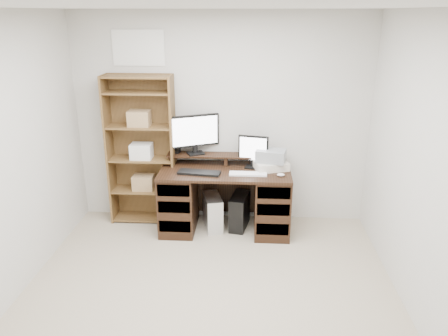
# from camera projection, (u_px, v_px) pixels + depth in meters

# --- Properties ---
(room) EXTENTS (3.54, 4.04, 2.54)m
(room) POSITION_uv_depth(u_px,v_px,m) (203.00, 181.00, 3.32)
(room) COLOR tan
(room) RESTS_ON ground
(desk) EXTENTS (1.50, 0.70, 0.75)m
(desk) POSITION_uv_depth(u_px,v_px,m) (225.00, 199.00, 5.14)
(desk) COLOR black
(desk) RESTS_ON ground
(riser_shelf) EXTENTS (1.40, 0.22, 0.12)m
(riser_shelf) POSITION_uv_depth(u_px,v_px,m) (226.00, 157.00, 5.19)
(riser_shelf) COLOR black
(riser_shelf) RESTS_ON desk
(monitor_wide) EXTENTS (0.55, 0.28, 0.47)m
(monitor_wide) POSITION_uv_depth(u_px,v_px,m) (195.00, 132.00, 5.13)
(monitor_wide) COLOR black
(monitor_wide) RESTS_ON riser_shelf
(monitor_small) EXTENTS (0.35, 0.16, 0.38)m
(monitor_small) POSITION_uv_depth(u_px,v_px,m) (253.00, 150.00, 5.04)
(monitor_small) COLOR black
(monitor_small) RESTS_ON desk
(speaker) EXTENTS (0.10, 0.10, 0.20)m
(speaker) POSITION_uv_depth(u_px,v_px,m) (176.00, 145.00, 5.21)
(speaker) COLOR black
(speaker) RESTS_ON riser_shelf
(keyboard_black) EXTENTS (0.49, 0.22, 0.03)m
(keyboard_black) POSITION_uv_depth(u_px,v_px,m) (199.00, 173.00, 4.90)
(keyboard_black) COLOR black
(keyboard_black) RESTS_ON desk
(keyboard_white) EXTENTS (0.42, 0.13, 0.02)m
(keyboard_white) POSITION_uv_depth(u_px,v_px,m) (248.00, 174.00, 4.87)
(keyboard_white) COLOR white
(keyboard_white) RESTS_ON desk
(mouse) EXTENTS (0.09, 0.06, 0.03)m
(mouse) POSITION_uv_depth(u_px,v_px,m) (281.00, 175.00, 4.82)
(mouse) COLOR silver
(mouse) RESTS_ON desk
(printer) EXTENTS (0.44, 0.38, 0.09)m
(printer) POSITION_uv_depth(u_px,v_px,m) (271.00, 165.00, 5.04)
(printer) COLOR beige
(printer) RESTS_ON desk
(basket) EXTENTS (0.37, 0.30, 0.14)m
(basket) POSITION_uv_depth(u_px,v_px,m) (271.00, 156.00, 5.00)
(basket) COLOR gray
(basket) RESTS_ON printer
(tower_silver) EXTENTS (0.28, 0.44, 0.41)m
(tower_silver) POSITION_uv_depth(u_px,v_px,m) (213.00, 212.00, 5.23)
(tower_silver) COLOR silver
(tower_silver) RESTS_ON ground
(tower_black) EXTENTS (0.25, 0.44, 0.41)m
(tower_black) POSITION_uv_depth(u_px,v_px,m) (239.00, 211.00, 5.24)
(tower_black) COLOR black
(tower_black) RESTS_ON ground
(bookshelf) EXTENTS (0.80, 0.30, 1.80)m
(bookshelf) POSITION_uv_depth(u_px,v_px,m) (142.00, 149.00, 5.22)
(bookshelf) COLOR brown
(bookshelf) RESTS_ON ground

